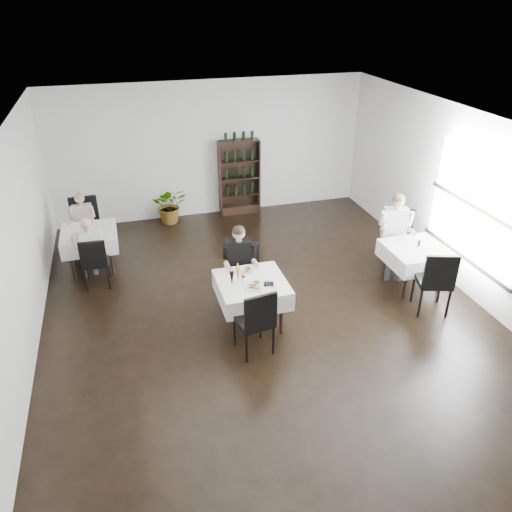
% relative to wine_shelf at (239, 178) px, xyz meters
% --- Properties ---
extents(room_shell, '(9.00, 9.00, 9.00)m').
position_rel_wine_shelf_xyz_m(room_shell, '(-0.60, -4.31, 0.65)').
color(room_shell, black).
rests_on(room_shell, ground).
extents(window_right, '(0.06, 2.30, 1.85)m').
position_rel_wine_shelf_xyz_m(window_right, '(2.88, -4.31, 0.65)').
color(window_right, white).
rests_on(window_right, room_shell).
extents(wine_shelf, '(0.90, 0.28, 1.75)m').
position_rel_wine_shelf_xyz_m(wine_shelf, '(0.00, 0.00, 0.00)').
color(wine_shelf, black).
rests_on(wine_shelf, ground).
extents(main_table, '(1.03, 1.03, 0.77)m').
position_rel_wine_shelf_xyz_m(main_table, '(-0.90, -4.31, -0.23)').
color(main_table, black).
rests_on(main_table, ground).
extents(left_table, '(0.98, 0.98, 0.77)m').
position_rel_wine_shelf_xyz_m(left_table, '(-3.30, -1.81, -0.23)').
color(left_table, black).
rests_on(left_table, ground).
extents(right_table, '(0.98, 0.98, 0.77)m').
position_rel_wine_shelf_xyz_m(right_table, '(2.10, -4.01, -0.23)').
color(right_table, black).
rests_on(right_table, ground).
extents(potted_tree, '(0.79, 0.70, 0.83)m').
position_rel_wine_shelf_xyz_m(potted_tree, '(-1.63, -0.11, -0.43)').
color(potted_tree, '#2B571E').
rests_on(potted_tree, ground).
extents(main_chair_far, '(0.44, 0.45, 0.96)m').
position_rel_wine_shelf_xyz_m(main_chair_far, '(-0.76, -3.58, -0.30)').
color(main_chair_far, black).
rests_on(main_chair_far, ground).
extents(main_chair_near, '(0.56, 0.56, 1.06)m').
position_rel_wine_shelf_xyz_m(main_chair_near, '(-1.03, -5.04, -0.24)').
color(main_chair_near, black).
rests_on(main_chair_near, ground).
extents(left_chair_far, '(0.55, 0.55, 1.15)m').
position_rel_wine_shelf_xyz_m(left_chair_far, '(-3.37, -1.17, -0.19)').
color(left_chair_far, black).
rests_on(left_chair_far, ground).
extents(left_chair_near, '(0.46, 0.46, 0.96)m').
position_rel_wine_shelf_xyz_m(left_chair_near, '(-3.22, -2.54, -0.30)').
color(left_chair_near, black).
rests_on(left_chair_near, ground).
extents(right_chair_far, '(0.61, 0.62, 1.07)m').
position_rel_wine_shelf_xyz_m(right_chair_far, '(2.27, -3.23, -0.24)').
color(right_chair_far, black).
rests_on(right_chair_far, ground).
extents(right_chair_near, '(0.64, 0.64, 1.12)m').
position_rel_wine_shelf_xyz_m(right_chair_near, '(1.97, -4.83, -0.21)').
color(right_chair_near, black).
rests_on(right_chair_near, ground).
extents(diner_main, '(0.56, 0.57, 1.40)m').
position_rel_wine_shelf_xyz_m(diner_main, '(-0.94, -3.72, -0.03)').
color(diner_main, '#3E3E45').
rests_on(diner_main, ground).
extents(diner_left_far, '(0.51, 0.53, 1.27)m').
position_rel_wine_shelf_xyz_m(diner_left_far, '(-3.42, -1.18, -0.11)').
color(diner_left_far, '#3E3E45').
rests_on(diner_left_far, ground).
extents(diner_left_near, '(0.53, 0.56, 1.27)m').
position_rel_wine_shelf_xyz_m(diner_left_near, '(-3.29, -2.31, -0.11)').
color(diner_left_near, '#3E3E45').
rests_on(diner_left_near, ground).
extents(diner_right_far, '(0.65, 0.70, 1.52)m').
position_rel_wine_shelf_xyz_m(diner_right_far, '(2.01, -3.45, 0.04)').
color(diner_right_far, '#3E3E45').
rests_on(diner_right_far, ground).
extents(plate_far, '(0.27, 0.27, 0.07)m').
position_rel_wine_shelf_xyz_m(plate_far, '(-0.91, -4.03, -0.06)').
color(plate_far, white).
rests_on(plate_far, main_table).
extents(plate_near, '(0.35, 0.35, 0.08)m').
position_rel_wine_shelf_xyz_m(plate_near, '(-0.90, -4.49, -0.06)').
color(plate_near, white).
rests_on(plate_near, main_table).
extents(pilsner_dark, '(0.07, 0.07, 0.30)m').
position_rel_wine_shelf_xyz_m(pilsner_dark, '(-1.22, -4.36, 0.05)').
color(pilsner_dark, black).
rests_on(pilsner_dark, main_table).
extents(pilsner_lager, '(0.07, 0.07, 0.31)m').
position_rel_wine_shelf_xyz_m(pilsner_lager, '(-1.10, -4.27, 0.05)').
color(pilsner_lager, '#BC8730').
rests_on(pilsner_lager, main_table).
extents(coke_bottle, '(0.05, 0.05, 0.21)m').
position_rel_wine_shelf_xyz_m(coke_bottle, '(-1.01, -4.25, 0.01)').
color(coke_bottle, silver).
rests_on(coke_bottle, main_table).
extents(napkin_cutlery, '(0.20, 0.19, 0.02)m').
position_rel_wine_shelf_xyz_m(napkin_cutlery, '(-0.69, -4.47, -0.07)').
color(napkin_cutlery, black).
rests_on(napkin_cutlery, main_table).
extents(pepper_mill, '(0.05, 0.05, 0.11)m').
position_rel_wine_shelf_xyz_m(pepper_mill, '(2.16, -3.99, -0.02)').
color(pepper_mill, black).
rests_on(pepper_mill, right_table).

